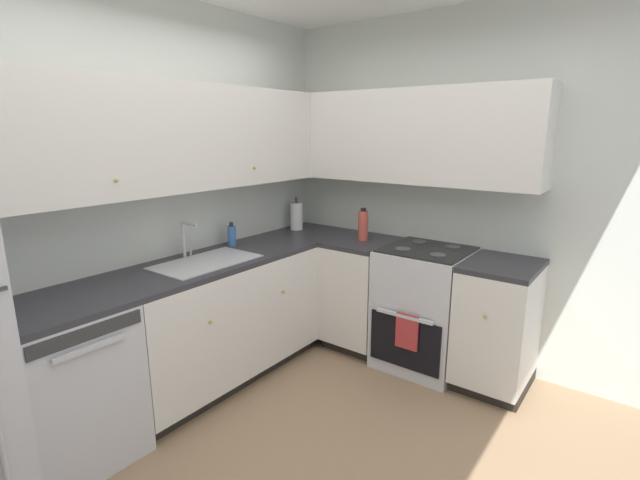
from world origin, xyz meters
name	(u,v)px	position (x,y,z in m)	size (l,w,h in m)	color
ground_plane	(310,476)	(0.00, 0.00, -0.01)	(3.54, 2.87, 0.02)	#937556
wall_back	(132,203)	(0.00, 1.46, 1.32)	(3.64, 0.05, 2.65)	silver
wall_right	(452,192)	(1.79, 0.00, 1.32)	(0.05, 2.97, 2.65)	silver
dishwasher	(68,386)	(-0.67, 1.13, 0.44)	(0.60, 0.63, 0.88)	silver
lower_cabinets_back	(220,321)	(0.40, 1.14, 0.44)	(1.53, 0.62, 0.88)	silver
countertop_back	(217,260)	(0.40, 1.13, 0.90)	(2.74, 0.60, 0.04)	#2D2D33
lower_cabinets_right	(422,310)	(1.47, 0.05, 0.44)	(0.62, 1.57, 0.88)	silver
countertop_right	(425,253)	(1.47, 0.05, 0.90)	(0.60, 1.57, 0.03)	#2D2D33
oven_range	(425,307)	(1.49, 0.04, 0.47)	(0.68, 0.62, 1.07)	silver
upper_cabinets_back	(177,138)	(0.24, 1.27, 1.74)	(2.42, 0.34, 0.69)	silver
upper_cabinets_right	(400,136)	(1.61, 0.37, 1.74)	(0.32, 2.12, 0.69)	silver
sink	(207,268)	(0.28, 1.10, 0.88)	(0.69, 0.40, 0.10)	#B7B7BC
faucet	(186,236)	(0.29, 1.31, 1.07)	(0.07, 0.16, 0.26)	silver
soap_bottle	(232,235)	(0.71, 1.31, 1.00)	(0.06, 0.06, 0.18)	#3F72BF
paper_towel_roll	(296,216)	(1.47, 1.29, 1.04)	(0.11, 0.11, 0.30)	white
oil_bottle	(363,225)	(1.47, 0.60, 1.04)	(0.08, 0.08, 0.26)	#BF4C3F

